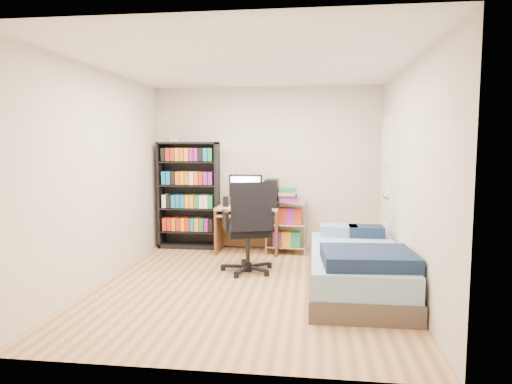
# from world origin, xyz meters

# --- Properties ---
(room) EXTENTS (3.58, 4.08, 2.58)m
(room) POSITION_xyz_m (0.00, 0.00, 1.25)
(room) COLOR tan
(room) RESTS_ON ground
(media_shelf) EXTENTS (0.93, 0.31, 1.73)m
(media_shelf) POSITION_xyz_m (-1.21, 1.84, 0.85)
(media_shelf) COLOR black
(media_shelf) RESTS_ON room
(computer_desk) EXTENTS (0.93, 0.54, 1.17)m
(computer_desk) POSITION_xyz_m (-0.15, 1.66, 0.63)
(computer_desk) COLOR tan
(computer_desk) RESTS_ON room
(office_chair) EXTENTS (0.88, 0.88, 1.17)m
(office_chair) POSITION_xyz_m (-0.08, 0.56, 0.37)
(office_chair) COLOR black
(office_chair) RESTS_ON room
(wire_cart) EXTENTS (0.61, 0.46, 0.96)m
(wire_cart) POSITION_xyz_m (0.34, 1.68, 0.63)
(wire_cart) COLOR silver
(wire_cart) RESTS_ON room
(bed) EXTENTS (1.03, 2.07, 0.59)m
(bed) POSITION_xyz_m (1.22, -0.04, 0.26)
(bed) COLOR #4F433A
(bed) RESTS_ON room
(door) EXTENTS (0.12, 0.80, 2.00)m
(door) POSITION_xyz_m (1.72, 1.35, 1.00)
(door) COLOR silver
(door) RESTS_ON room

